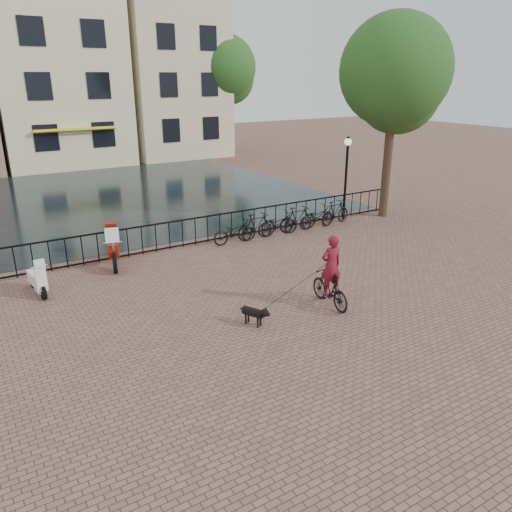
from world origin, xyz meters
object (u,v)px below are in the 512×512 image
lamp_post (347,165)px  scooter (36,273)px  dog (253,315)px  motorcycle (113,242)px  cyclist (331,275)px

lamp_post → scooter: size_ratio=2.55×
dog → motorcycle: bearing=80.6°
lamp_post → dog: lamp_post is taller
lamp_post → motorcycle: bearing=-180.0°
cyclist → motorcycle: size_ratio=1.05×
lamp_post → dog: size_ratio=4.15×
dog → scooter: 6.39m
cyclist → scooter: 8.18m
dog → motorcycle: size_ratio=0.38×
dog → scooter: (-4.20, 4.80, 0.34)m
scooter → lamp_post: bearing=-0.6°
dog → lamp_post: bearing=11.4°
cyclist → scooter: size_ratio=1.70×
dog → cyclist: bearing=-28.3°
cyclist → motorcycle: 7.30m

